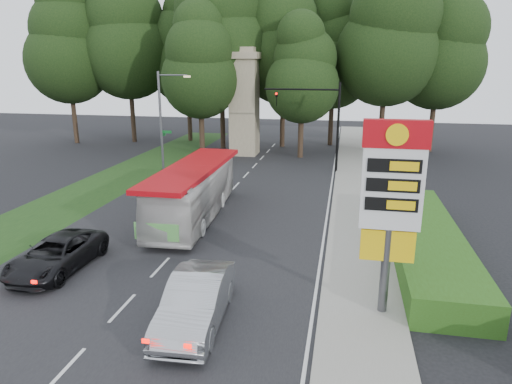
% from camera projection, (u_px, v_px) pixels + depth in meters
% --- Properties ---
extents(ground, '(120.00, 120.00, 0.00)m').
position_uv_depth(ground, '(116.00, 316.00, 16.04)').
color(ground, black).
rests_on(ground, ground).
extents(road_surface, '(14.00, 80.00, 0.02)m').
position_uv_depth(road_surface, '(212.00, 211.00, 27.37)').
color(road_surface, black).
rests_on(road_surface, ground).
extents(sidewalk_right, '(3.00, 80.00, 0.12)m').
position_uv_depth(sidewalk_right, '(357.00, 220.00, 25.77)').
color(sidewalk_right, gray).
rests_on(sidewalk_right, ground).
extents(grass_verge_left, '(5.00, 50.00, 0.02)m').
position_uv_depth(grass_verge_left, '(115.00, 180.00, 34.80)').
color(grass_verge_left, '#193814').
rests_on(grass_verge_left, ground).
extents(hedge, '(3.00, 14.00, 1.20)m').
position_uv_depth(hedge, '(425.00, 240.00, 21.29)').
color(hedge, '#2A4F15').
rests_on(hedge, ground).
extents(gas_station_pylon, '(2.10, 0.45, 6.85)m').
position_uv_depth(gas_station_pylon, '(392.00, 193.00, 15.01)').
color(gas_station_pylon, '#59595E').
rests_on(gas_station_pylon, ground).
extents(traffic_signal_mast, '(6.10, 0.35, 7.20)m').
position_uv_depth(traffic_signal_mast, '(322.00, 114.00, 36.38)').
color(traffic_signal_mast, black).
rests_on(traffic_signal_mast, ground).
extents(streetlight_signs, '(2.75, 0.98, 8.00)m').
position_uv_depth(streetlight_signs, '(163.00, 117.00, 36.92)').
color(streetlight_signs, '#59595E').
rests_on(streetlight_signs, ground).
extents(monument, '(3.00, 3.00, 10.05)m').
position_uv_depth(monument, '(244.00, 102.00, 43.36)').
color(monument, gray).
rests_on(monument, ground).
extents(tree_far_west, '(8.96, 8.96, 17.60)m').
position_uv_depth(tree_far_west, '(67.00, 43.00, 48.41)').
color(tree_far_west, '#2D2116').
rests_on(tree_far_west, ground).
extents(tree_west_mid, '(9.80, 9.80, 19.25)m').
position_uv_depth(tree_west_mid, '(127.00, 34.00, 48.91)').
color(tree_west_mid, '#2D2116').
rests_on(tree_west_mid, ground).
extents(tree_west_near, '(8.40, 8.40, 16.50)m').
position_uv_depth(tree_west_near, '(187.00, 50.00, 50.14)').
color(tree_west_near, '#2D2116').
rests_on(tree_west_near, ground).
extents(tree_center_left, '(10.08, 10.08, 19.80)m').
position_uv_depth(tree_center_left, '(221.00, 27.00, 44.88)').
color(tree_center_left, '#2D2116').
rests_on(tree_center_left, ground).
extents(tree_center_right, '(9.24, 9.24, 18.15)m').
position_uv_depth(tree_center_right, '(284.00, 39.00, 45.93)').
color(tree_center_right, '#2D2116').
rests_on(tree_center_right, ground).
extents(tree_east_near, '(8.12, 8.12, 15.95)m').
position_uv_depth(tree_east_near, '(334.00, 53.00, 47.25)').
color(tree_east_near, '#2D2116').
rests_on(tree_east_near, ground).
extents(tree_east_mid, '(9.52, 9.52, 18.70)m').
position_uv_depth(tree_east_mid, '(388.00, 32.00, 42.09)').
color(tree_east_mid, '#2D2116').
rests_on(tree_east_mid, ground).
extents(tree_far_east, '(8.68, 8.68, 17.05)m').
position_uv_depth(tree_far_east, '(440.00, 44.00, 43.32)').
color(tree_far_east, '#2D2116').
rests_on(tree_far_east, ground).
extents(tree_monument_left, '(7.28, 7.28, 14.30)m').
position_uv_depth(tree_monument_left, '(200.00, 63.00, 42.20)').
color(tree_monument_left, '#2D2116').
rests_on(tree_monument_left, ground).
extents(tree_monument_right, '(6.72, 6.72, 13.20)m').
position_uv_depth(tree_monument_right, '(302.00, 70.00, 41.08)').
color(tree_monument_right, '#2D2116').
rests_on(tree_monument_right, ground).
extents(transit_bus, '(3.23, 11.06, 3.04)m').
position_uv_depth(transit_bus, '(194.00, 192.00, 25.90)').
color(transit_bus, beige).
rests_on(transit_bus, ground).
extents(sedan_silver, '(2.12, 5.25, 1.70)m').
position_uv_depth(sedan_silver, '(196.00, 301.00, 15.36)').
color(sedan_silver, '#A3A6AA').
rests_on(sedan_silver, ground).
extents(suv_charcoal, '(2.43, 5.14, 1.42)m').
position_uv_depth(suv_charcoal, '(57.00, 254.00, 19.46)').
color(suv_charcoal, black).
rests_on(suv_charcoal, ground).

